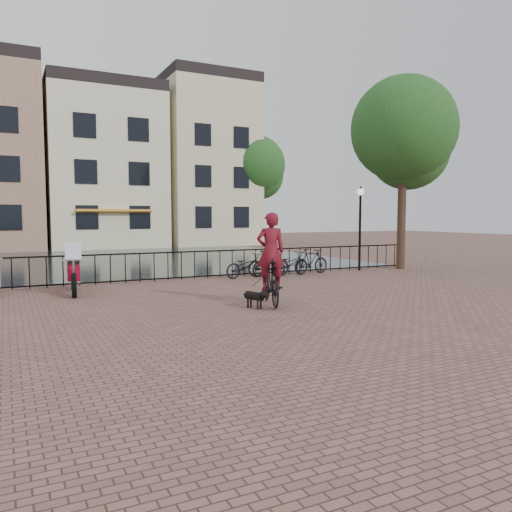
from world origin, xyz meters
name	(u,v)px	position (x,y,z in m)	size (l,w,h in m)	color
ground	(316,319)	(0.00, 0.00, 0.00)	(100.00, 100.00, 0.00)	brown
canal_water	(136,259)	(0.00, 17.30, 0.00)	(20.00, 20.00, 0.00)	black
railing	(195,265)	(0.00, 8.00, 0.50)	(20.00, 0.05, 1.02)	black
canal_house_mid	(101,168)	(0.50, 30.00, 5.90)	(8.00, 9.50, 11.80)	beige
canal_house_right	(201,163)	(8.50, 30.00, 6.65)	(7.00, 9.00, 13.30)	beige
tree_near_right	(404,129)	(9.20, 7.30, 5.97)	(4.48, 4.48, 8.24)	black
tree_far_right	(256,165)	(12.00, 27.00, 6.35)	(4.76, 4.76, 8.76)	black
lamp_post	(360,214)	(7.20, 7.60, 2.38)	(0.30, 0.30, 3.45)	black
cyclist	(271,264)	(-0.05, 2.06, 1.06)	(1.15, 2.12, 2.79)	black
dog	(254,298)	(-0.65, 1.81, 0.25)	(0.49, 0.78, 0.50)	black
motorcycle	(73,267)	(-4.37, 6.40, 0.80)	(0.76, 2.28, 1.60)	maroon
parked_bike_0	(246,266)	(1.80, 7.40, 0.45)	(0.60, 1.72, 0.90)	black
parked_bike_1	(269,263)	(2.75, 7.40, 0.50)	(0.47, 1.66, 1.00)	black
parked_bike_2	(290,264)	(3.70, 7.40, 0.45)	(0.60, 1.72, 0.90)	black
parked_bike_3	(311,261)	(4.65, 7.40, 0.50)	(0.47, 1.66, 1.00)	black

